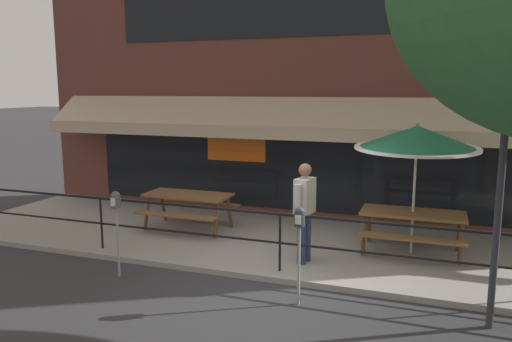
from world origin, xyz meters
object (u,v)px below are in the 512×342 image
Objects in this scene: parking_meter_near at (116,208)px; parking_meter_far at (299,226)px; picnic_table_centre at (412,221)px; patio_umbrella_centre at (417,138)px; pedestrian_walking at (305,208)px; picnic_table_left at (188,201)px; street_sign_pole at (504,143)px.

parking_meter_far is (3.04, -0.04, 0.00)m from parking_meter_near.
patio_umbrella_centre reaches higher than picnic_table_centre.
patio_umbrella_centre is 2.34m from pedestrian_walking.
patio_umbrella_centre is 1.39× the size of pedestrian_walking.
parking_meter_far reaches higher than picnic_table_left.
street_sign_pole is (1.09, -2.45, 0.21)m from patio_umbrella_centre.
street_sign_pole is at bearing -23.52° from picnic_table_left.
patio_umbrella_centre is 1.67× the size of parking_meter_far.
parking_meter_near is (-4.45, -2.53, 0.44)m from picnic_table_centre.
parking_meter_near is (0.05, -2.55, 0.44)m from picnic_table_left.
picnic_table_left is 1.05× the size of pedestrian_walking.
parking_meter_near is (-2.74, -1.41, 0.09)m from pedestrian_walking.
pedestrian_walking is at bearing -22.11° from picnic_table_left.
pedestrian_walking reaches higher than picnic_table_centre.
street_sign_pole reaches higher than parking_meter_far.
picnic_table_left is 3.03m from pedestrian_walking.
picnic_table_centre is at bearing 114.32° from street_sign_pole.
parking_meter_far is 2.79m from street_sign_pole.
parking_meter_near is at bearing 179.21° from parking_meter_far.
pedestrian_walking is at bearing -145.87° from patio_umbrella_centre.
picnic_table_left and picnic_table_centre have the same top height.
parking_meter_far is at bearing -78.42° from pedestrian_walking.
pedestrian_walking is at bearing 155.10° from street_sign_pole.
parking_meter_far is (3.09, -2.59, 0.44)m from picnic_table_left.
picnic_table_left is 1.27× the size of parking_meter_near.
picnic_table_left is 4.06m from parking_meter_far.
picnic_table_centre is 0.76× the size of patio_umbrella_centre.
street_sign_pole reaches higher than patio_umbrella_centre.
pedestrian_walking reaches higher than parking_meter_near.
patio_umbrella_centre is 0.51× the size of street_sign_pole.
street_sign_pole reaches higher than picnic_table_centre.
parking_meter_near is at bearing -152.78° from pedestrian_walking.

